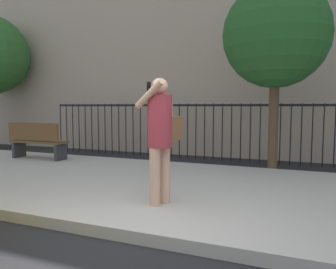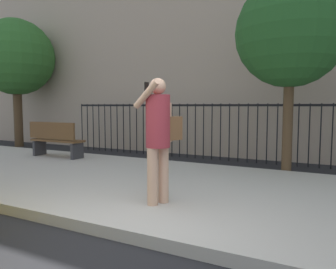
% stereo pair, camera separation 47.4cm
% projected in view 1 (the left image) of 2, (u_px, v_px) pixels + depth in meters
% --- Properties ---
extents(ground_plane, '(60.00, 60.00, 0.00)m').
position_uv_depth(ground_plane, '(135.00, 245.00, 3.63)').
color(ground_plane, black).
extents(sidewalk, '(28.00, 4.40, 0.15)m').
position_uv_depth(sidewalk, '(195.00, 191.00, 5.66)').
color(sidewalk, '#B2ADA3').
rests_on(sidewalk, ground).
extents(iron_fence, '(12.03, 0.04, 1.60)m').
position_uv_depth(iron_fence, '(236.00, 125.00, 8.99)').
color(iron_fence, black).
rests_on(iron_fence, ground).
extents(pedestrian_on_phone, '(0.54, 0.72, 1.76)m').
position_uv_depth(pedestrian_on_phone, '(161.00, 131.00, 4.58)').
color(pedestrian_on_phone, tan).
rests_on(pedestrian_on_phone, sidewalk).
extents(street_bench, '(1.60, 0.45, 0.95)m').
position_uv_depth(street_bench, '(37.00, 140.00, 8.51)').
color(street_bench, brown).
rests_on(street_bench, sidewalk).
extents(street_tree_near, '(2.30, 2.30, 4.22)m').
position_uv_depth(street_tree_near, '(276.00, 36.00, 7.13)').
color(street_tree_near, '#4C3823').
rests_on(street_tree_near, ground).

